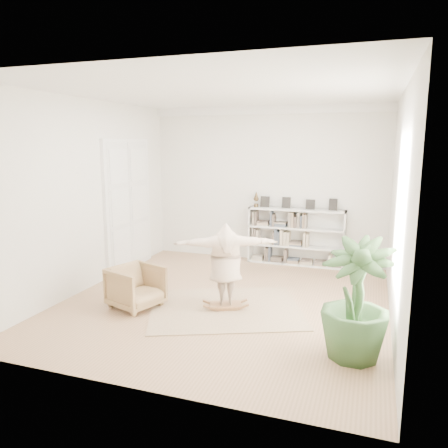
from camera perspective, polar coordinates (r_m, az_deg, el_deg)
name	(u,v)px	position (r m, az deg, el deg)	size (l,w,h in m)	color
floor	(225,301)	(7.89, 0.19, -10.05)	(6.00, 6.00, 0.00)	#906C4A
room_shell	(267,110)	(10.24, 5.70, 14.61)	(6.00, 6.00, 6.00)	silver
doors	(128,206)	(9.83, -12.38, 2.25)	(0.09, 1.78, 2.92)	white
bookshelf	(295,237)	(10.18, 9.32, -1.74)	(2.20, 0.35, 1.64)	silver
armchair	(136,287)	(7.66, -11.42, -8.07)	(0.77, 0.79, 0.72)	tan
rug	(226,308)	(7.55, 0.21, -10.97)	(2.50, 2.00, 0.02)	tan
rocker_board	(226,305)	(7.52, 0.21, -10.54)	(0.61, 0.50, 0.11)	olive
person	(226,262)	(7.28, 0.21, -4.98)	(1.71, 0.46, 1.39)	#CAAF98
houseplant	(355,299)	(5.92, 16.80, -9.42)	(0.90, 0.90, 1.60)	#31542A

